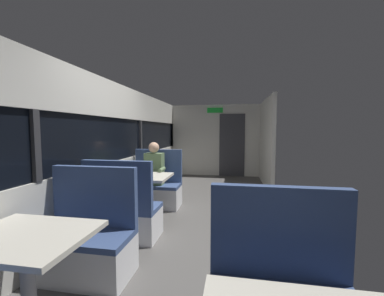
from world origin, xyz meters
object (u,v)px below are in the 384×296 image
(bench_near_window_facing_entry, at_px, (87,243))
(seated_passenger, at_px, (155,180))
(bench_mid_window_facing_end, at_px, (124,215))
(dining_table_mid_window, at_px, (142,181))
(bench_mid_window_facing_entry, at_px, (156,189))
(dining_table_near_window, at_px, (26,248))

(bench_near_window_facing_entry, xyz_separation_m, seated_passenger, (0.00, 2.16, 0.21))
(bench_mid_window_facing_end, xyz_separation_m, seated_passenger, (0.00, 1.33, 0.21))
(bench_near_window_facing_entry, bearing_deg, dining_table_mid_window, 90.00)
(dining_table_mid_window, height_order, bench_mid_window_facing_entry, bench_mid_window_facing_entry)
(dining_table_mid_window, distance_m, bench_mid_window_facing_entry, 0.77)
(dining_table_near_window, xyz_separation_m, bench_mid_window_facing_end, (0.00, 1.53, -0.31))
(dining_table_mid_window, bearing_deg, bench_near_window_facing_entry, -90.00)
(bench_mid_window_facing_entry, bearing_deg, dining_table_near_window, -90.00)
(dining_table_mid_window, bearing_deg, dining_table_near_window, -90.00)
(bench_near_window_facing_entry, distance_m, dining_table_mid_window, 1.57)
(dining_table_near_window, distance_m, seated_passenger, 2.86)
(dining_table_near_window, xyz_separation_m, dining_table_mid_window, (0.00, 2.23, 0.00))
(dining_table_near_window, xyz_separation_m, bench_mid_window_facing_entry, (0.00, 2.93, -0.31))
(dining_table_mid_window, height_order, seated_passenger, seated_passenger)
(dining_table_mid_window, xyz_separation_m, bench_mid_window_facing_entry, (0.00, 0.70, -0.31))
(dining_table_near_window, height_order, seated_passenger, seated_passenger)
(bench_near_window_facing_entry, bearing_deg, dining_table_near_window, -90.00)
(dining_table_near_window, height_order, bench_near_window_facing_entry, bench_near_window_facing_entry)
(bench_mid_window_facing_end, bearing_deg, bench_near_window_facing_entry, -90.00)
(bench_mid_window_facing_end, relative_size, bench_mid_window_facing_entry, 1.00)
(bench_near_window_facing_entry, relative_size, dining_table_mid_window, 1.22)
(bench_mid_window_facing_end, bearing_deg, seated_passenger, 90.00)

